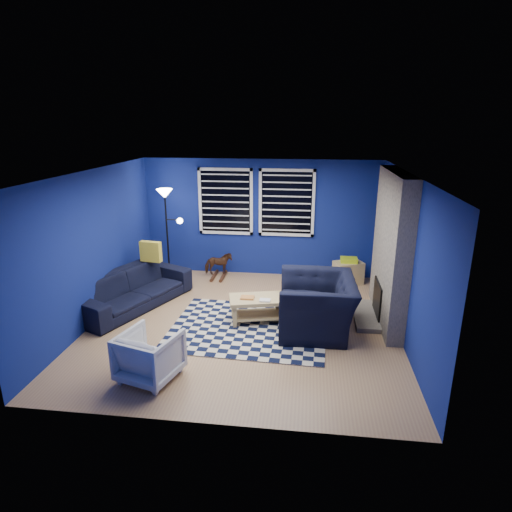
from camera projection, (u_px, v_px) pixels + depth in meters
The scene contains 18 objects.
floor at pixel (244, 324), 7.16m from camera, with size 5.00×5.00×0.00m, color tan.
ceiling at pixel (242, 173), 6.40m from camera, with size 5.00×5.00×0.00m, color white.
wall_back at pixel (261, 218), 9.15m from camera, with size 5.00×5.00×0.00m, color navy.
wall_left at pixel (94, 247), 7.07m from camera, with size 5.00×5.00×0.00m, color navy.
wall_right at pixel (406, 258), 6.49m from camera, with size 5.00×5.00×0.00m, color navy.
fireplace at pixel (390, 252), 6.99m from camera, with size 0.65×2.00×2.50m.
window_left at pixel (226, 202), 9.09m from camera, with size 1.17×0.06×1.42m.
window_right at pixel (287, 203), 8.94m from camera, with size 1.17×0.06×1.42m.
tv at pixel (382, 220), 8.34m from camera, with size 0.07×1.00×0.58m.
rug at pixel (249, 328), 7.01m from camera, with size 2.50×2.00×0.02m, color black.
sofa at pixel (133, 289), 7.75m from camera, with size 0.90×2.29×0.67m, color black.
armchair_big at pixel (317, 305), 6.83m from camera, with size 1.18×1.35×0.88m, color black.
armchair_bent at pixel (150, 355), 5.56m from camera, with size 0.70×0.72×0.66m, color gray.
rocking_horse at pixel (218, 264), 9.18m from camera, with size 0.57×0.26×0.48m, color #4B2E18.
coffee_table at pixel (257, 304), 7.15m from camera, with size 1.00×0.72×0.45m.
cabinet at pixel (348, 272), 8.86m from camera, with size 0.67×0.57×0.56m.
floor_lamp at pixel (166, 206), 8.72m from camera, with size 0.53×0.32×1.93m.
throw_pillow at pixel (151, 252), 8.15m from camera, with size 0.41×0.12×0.39m, color yellow.
Camera 1 is at (1.00, -6.41, 3.25)m, focal length 30.00 mm.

